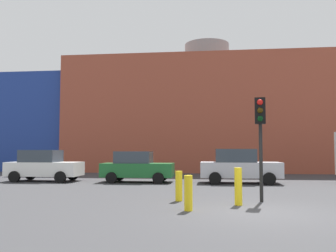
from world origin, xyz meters
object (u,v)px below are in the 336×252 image
Objects in this scene: parked_car_0 at (44,166)px; parked_car_1 at (137,167)px; bollard_yellow_0 at (238,186)px; bollard_yellow_1 at (179,186)px; traffic_light_island at (260,125)px; bollard_yellow_2 at (188,193)px; parked_car_2 at (239,166)px.

parked_car_0 is 1.04× the size of parked_car_1.
bollard_yellow_0 is 2.09m from bollard_yellow_1.
bollard_yellow_2 is at bearing -41.53° from traffic_light_island.
parked_car_2 reaches higher than parked_car_1.
bollard_yellow_2 is at bearing -103.67° from parked_car_2.
traffic_light_island is 3.47× the size of bollard_yellow_1.
traffic_light_island is at bearing 41.16° from bollard_yellow_2.
traffic_light_island reaches higher than parked_car_1.
parked_car_1 is at bearing 112.45° from bollard_yellow_1.
bollard_yellow_2 is at bearing -45.96° from parked_car_0.
bollard_yellow_0 is (10.16, -7.72, -0.28)m from parked_car_0.
traffic_light_island reaches higher than bollard_yellow_2.
bollard_yellow_1 is at bearing -67.55° from parked_car_1.
parked_car_2 is at bearing 85.12° from bollard_yellow_0.
parked_car_2 is 1.18× the size of traffic_light_island.
parked_car_0 is 3.98× the size of bollard_yellow_2.
bollard_yellow_2 is (0.44, -1.95, -0.00)m from bollard_yellow_1.
parked_car_2 is 7.47m from bollard_yellow_1.
parked_car_2 is 9.21m from bollard_yellow_2.
parked_car_2 is 4.11× the size of bollard_yellow_2.
bollard_yellow_0 is (4.84, -7.72, -0.24)m from parked_car_1.
bollard_yellow_0 is at bearing -94.88° from parked_car_2.
parked_car_1 is at bearing 122.07° from bollard_yellow_0.
parked_car_0 is 13.08m from traffic_light_island.
parked_car_2 is 4.08× the size of bollard_yellow_1.
traffic_light_island is at bearing -50.52° from parked_car_1.
bollard_yellow_1 is at bearing 102.59° from bollard_yellow_2.
parked_car_0 is at bearing 180.00° from parked_car_2.
parked_car_1 is 9.09m from traffic_light_island.
traffic_light_island is at bearing -32.06° from parked_car_0.
bollard_yellow_2 is (-2.35, -2.05, -2.10)m from traffic_light_island.
parked_car_0 is 0.97× the size of parked_car_2.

